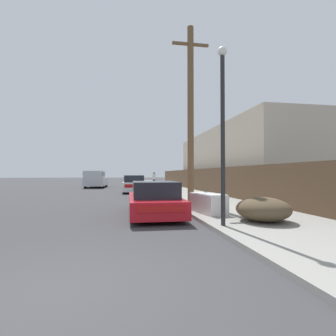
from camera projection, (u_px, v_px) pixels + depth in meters
name	position (u px, v px, depth m)	size (l,w,h in m)	color
ground_plane	(54.00, 298.00, 3.20)	(220.00, 220.00, 0.00)	#38383A
sidewalk_curb	(166.00, 188.00, 27.26)	(4.20, 63.00, 0.12)	gray
discarded_fridge	(208.00, 203.00, 9.48)	(0.97, 1.82, 0.72)	white
parked_sports_car_red	(154.00, 200.00, 9.66)	(1.89, 4.70, 1.25)	red
car_parked_mid	(134.00, 184.00, 21.54)	(2.01, 4.13, 1.41)	silver
pickup_truck	(96.00, 179.00, 29.27)	(2.37, 5.33, 1.85)	silver
utility_pole	(191.00, 112.00, 12.61)	(1.80, 0.30, 8.55)	brown
street_lamp	(223.00, 122.00, 7.19)	(0.26, 0.26, 4.93)	#232326
brush_pile	(263.00, 209.00, 7.77)	(1.56, 1.68, 0.71)	brown
wooden_fence	(198.00, 180.00, 22.64)	(0.08, 34.99, 1.83)	brown
building_right_house	(240.00, 161.00, 22.95)	(6.00, 18.11, 5.27)	beige
pedestrian	(154.00, 179.00, 30.26)	(0.34, 0.34, 1.63)	#282D42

